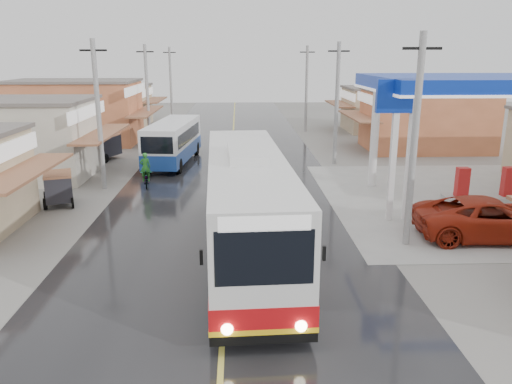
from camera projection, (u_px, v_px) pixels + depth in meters
The scene contains 13 objects.
ground at pixel (227, 247), 19.33m from camera, with size 120.00×120.00×0.00m, color slate.
road at pixel (232, 164), 33.77m from camera, with size 12.00×90.00×0.02m, color black.
centre_line at pixel (232, 164), 33.77m from camera, with size 0.15×90.00×0.01m, color #D8CC4C.
shopfronts_left at pixel (53, 157), 36.22m from camera, with size 11.00×44.00×5.20m, color tan, non-canonical shape.
shopfronts_right at pixel (469, 173), 31.41m from camera, with size 11.00×44.00×4.80m, color #B7AFA0, non-canonical shape.
utility_poles_left at pixel (131, 162), 34.50m from camera, with size 1.60×50.00×8.00m, color gray, non-canonical shape.
utility_poles_right at pixel (334, 164), 34.02m from camera, with size 1.60×36.00×8.00m, color gray, non-canonical shape.
coach_bus at pixel (247, 205), 17.97m from camera, with size 3.44×13.01×4.03m.
second_bus at pixel (173, 141), 33.74m from camera, with size 3.13×8.64×2.81m.
jeepney at pixel (491, 219), 20.02m from camera, with size 2.76×5.99×1.66m, color maroon.
cyclist at pixel (146, 176), 27.90m from camera, with size 0.94×1.92×1.98m.
tricycle_near at pixel (58, 187), 24.48m from camera, with size 1.97×2.27×1.61m.
tricycle_far at pixel (105, 146), 34.97m from camera, with size 2.18×2.69×1.78m.
Camera 1 is at (0.47, -18.09, 7.20)m, focal length 35.00 mm.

